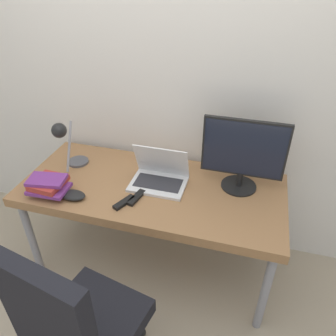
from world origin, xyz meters
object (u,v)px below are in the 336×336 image
(laptop, at_px, (159,176))
(desk_lamp, at_px, (65,141))
(monitor, at_px, (243,153))
(game_controller, at_px, (73,195))
(office_chair, at_px, (76,326))
(book_stack, at_px, (49,185))

(laptop, xyz_separation_m, desk_lamp, (-0.61, -0.02, 0.17))
(monitor, bearing_deg, game_controller, -157.77)
(laptop, relative_size, monitor, 0.70)
(monitor, height_order, office_chair, monitor)
(book_stack, bearing_deg, monitor, 19.12)
(monitor, distance_m, book_stack, 1.17)
(game_controller, bearing_deg, laptop, 32.14)
(monitor, bearing_deg, desk_lamp, -173.55)
(monitor, bearing_deg, book_stack, -160.88)
(book_stack, height_order, game_controller, book_stack)
(office_chair, relative_size, game_controller, 6.61)
(office_chair, bearing_deg, laptop, 84.03)
(book_stack, relative_size, game_controller, 1.56)
(desk_lamp, xyz_separation_m, game_controller, (0.16, -0.26, -0.21))
(game_controller, bearing_deg, desk_lamp, 121.83)
(desk_lamp, bearing_deg, book_stack, -88.76)
(laptop, distance_m, game_controller, 0.53)
(monitor, height_order, desk_lamp, monitor)
(monitor, distance_m, office_chair, 1.25)
(desk_lamp, xyz_separation_m, book_stack, (0.01, -0.26, -0.17))
(book_stack, bearing_deg, desk_lamp, 91.24)
(desk_lamp, relative_size, office_chair, 0.35)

